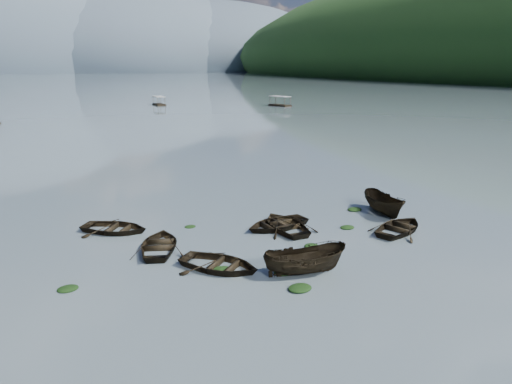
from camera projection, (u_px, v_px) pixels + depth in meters
name	position (u px, v px, depth m)	size (l,w,h in m)	color
ground_plane	(352.00, 281.00, 24.64)	(2400.00, 2400.00, 0.00)	slate
haze_mtn_b	(1.00, 72.00, 781.16)	(520.00, 520.00, 340.00)	#475666
haze_mtn_c	(120.00, 71.00, 864.45)	(520.00, 520.00, 260.00)	#475666
haze_mtn_d	(210.00, 70.00, 939.41)	(520.00, 520.00, 220.00)	#475666
rowboat_0	(219.00, 269.00, 26.15)	(3.45, 4.83, 1.00)	black
rowboat_1	(160.00, 249.00, 29.00)	(3.41, 4.78, 0.99)	black
rowboat_2	(304.00, 273.00, 25.58)	(1.81, 4.81, 1.86)	black
rowboat_3	(286.00, 229.00, 32.59)	(3.52, 4.93, 1.02)	black
rowboat_4	(400.00, 231.00, 32.08)	(3.41, 4.78, 0.99)	black
rowboat_5	(383.00, 214.00, 35.89)	(1.85, 4.91, 1.90)	black
rowboat_6	(115.00, 232.00, 31.96)	(3.37, 4.72, 0.98)	black
rowboat_7	(277.00, 228.00, 32.77)	(3.46, 4.85, 1.00)	black
weed_clump_0	(283.00, 273.00, 25.65)	(1.16, 0.95, 0.25)	black
weed_clump_1	(221.00, 270.00, 25.99)	(1.03, 0.82, 0.23)	black
weed_clump_2	(300.00, 289.00, 23.76)	(1.29, 1.03, 0.28)	black
weed_clump_3	(311.00, 247.00, 29.36)	(0.97, 0.82, 0.21)	black
weed_clump_4	(347.00, 228.00, 32.69)	(1.07, 0.85, 0.22)	black
weed_clump_5	(68.00, 290.00, 23.74)	(1.08, 0.87, 0.23)	black
weed_clump_6	(190.00, 227.00, 32.91)	(0.82, 0.69, 0.17)	black
weed_clump_7	(355.00, 210.00, 36.70)	(1.19, 0.96, 0.26)	black
pontoon_centre	(159.00, 105.00, 132.11)	(2.59, 6.21, 2.38)	black
pontoon_right	(280.00, 106.00, 129.47)	(2.83, 6.80, 2.61)	black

